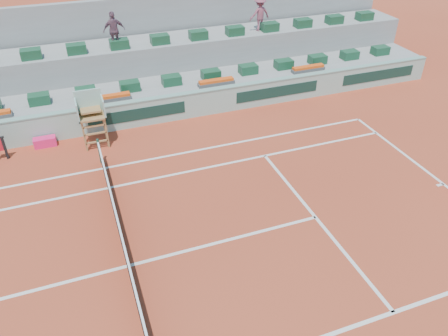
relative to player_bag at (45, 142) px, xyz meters
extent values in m
plane|color=#9E351E|center=(2.07, -8.07, -0.20)|extent=(90.00, 90.00, 0.00)
cube|color=gray|center=(2.07, 2.63, 0.40)|extent=(36.00, 4.00, 1.20)
cube|color=gray|center=(2.07, 4.23, 1.10)|extent=(36.00, 2.40, 2.60)
cube|color=gray|center=(2.07, 5.83, 2.00)|extent=(36.00, 0.40, 4.40)
cube|color=#FC206B|center=(0.00, 0.00, 0.00)|extent=(0.91, 0.40, 0.40)
imported|color=#704A5A|center=(3.93, 3.65, 3.28)|extent=(1.06, 0.50, 1.76)
imported|color=#8A4555|center=(11.58, 3.90, 3.27)|extent=(1.20, 0.77, 1.75)
cube|color=silver|center=(13.96, -8.07, -0.20)|extent=(0.12, 10.97, 0.01)
cube|color=silver|center=(2.07, -2.58, -0.20)|extent=(23.77, 0.12, 0.01)
cube|color=silver|center=(2.07, -3.95, -0.20)|extent=(23.77, 0.12, 0.01)
cube|color=silver|center=(8.47, -8.07, -0.20)|extent=(0.12, 8.23, 0.01)
cube|color=silver|center=(2.07, -8.07, -0.20)|extent=(12.80, 0.12, 0.01)
cube|color=silver|center=(13.81, -8.07, -0.20)|extent=(0.30, 0.12, 0.01)
cube|color=black|center=(2.07, -8.07, 0.26)|extent=(0.03, 11.87, 0.92)
cube|color=white|center=(2.07, -8.07, 0.75)|extent=(0.06, 11.87, 0.07)
cylinder|color=#1B402D|center=(2.07, -2.13, 0.35)|extent=(0.10, 0.10, 1.10)
cube|color=#95BBAC|center=(2.07, 0.43, 0.40)|extent=(36.00, 0.30, 1.20)
cube|color=gray|center=(2.07, 0.43, 1.03)|extent=(36.00, 0.34, 0.06)
cube|color=#12332A|center=(4.07, 0.27, 0.45)|extent=(4.40, 0.02, 0.56)
cube|color=#12332A|center=(11.07, 0.27, 0.45)|extent=(4.40, 0.02, 0.56)
cube|color=#12332A|center=(17.07, 0.27, 0.45)|extent=(4.40, 0.02, 0.56)
cube|color=olive|center=(1.62, -1.02, 0.47)|extent=(0.08, 0.08, 1.35)
cube|color=olive|center=(2.52, -1.02, 0.47)|extent=(0.08, 0.08, 1.35)
cube|color=olive|center=(1.62, -0.32, 0.47)|extent=(0.08, 0.08, 1.35)
cube|color=olive|center=(2.52, -0.32, 0.47)|extent=(0.08, 0.08, 1.35)
cube|color=olive|center=(2.07, -0.67, 1.19)|extent=(1.10, 0.90, 0.08)
cube|color=#95BBAC|center=(2.07, -0.29, 1.70)|extent=(1.10, 0.08, 1.00)
cube|color=#95BBAC|center=(1.55, -0.67, 1.55)|extent=(0.06, 0.90, 0.80)
cube|color=#95BBAC|center=(2.59, -0.67, 1.55)|extent=(0.06, 0.90, 0.80)
cube|color=olive|center=(2.07, -0.57, 1.43)|extent=(0.80, 0.60, 0.08)
cube|color=olive|center=(2.07, -1.02, 0.15)|extent=(0.90, 0.08, 0.06)
cube|color=olive|center=(2.07, -1.02, 0.55)|extent=(0.90, 0.08, 0.06)
cube|color=olive|center=(2.07, -1.02, 0.90)|extent=(0.90, 0.08, 0.06)
cube|color=#17472B|center=(0.07, 1.73, 1.22)|extent=(0.90, 0.60, 0.44)
cube|color=#17472B|center=(2.07, 1.73, 1.22)|extent=(0.90, 0.60, 0.44)
cube|color=#17472B|center=(4.07, 1.73, 1.22)|extent=(0.90, 0.60, 0.44)
cube|color=#17472B|center=(6.07, 1.73, 1.22)|extent=(0.90, 0.60, 0.44)
cube|color=#17472B|center=(8.07, 1.73, 1.22)|extent=(0.90, 0.60, 0.44)
cube|color=#17472B|center=(10.07, 1.73, 1.22)|extent=(0.90, 0.60, 0.44)
cube|color=#17472B|center=(12.07, 1.73, 1.22)|extent=(0.90, 0.60, 0.44)
cube|color=#17472B|center=(14.07, 1.73, 1.22)|extent=(0.90, 0.60, 0.44)
cube|color=#17472B|center=(16.07, 1.73, 1.22)|extent=(0.90, 0.60, 0.44)
cube|color=#17472B|center=(18.07, 1.73, 1.22)|extent=(0.90, 0.60, 0.44)
cube|color=#17472B|center=(0.07, 3.63, 2.62)|extent=(0.90, 0.60, 0.44)
cube|color=#17472B|center=(2.07, 3.63, 2.62)|extent=(0.90, 0.60, 0.44)
cube|color=#17472B|center=(4.07, 3.63, 2.62)|extent=(0.90, 0.60, 0.44)
cube|color=#17472B|center=(6.07, 3.63, 2.62)|extent=(0.90, 0.60, 0.44)
cube|color=#17472B|center=(8.07, 3.63, 2.62)|extent=(0.90, 0.60, 0.44)
cube|color=#17472B|center=(10.07, 3.63, 2.62)|extent=(0.90, 0.60, 0.44)
cube|color=#17472B|center=(12.07, 3.63, 2.62)|extent=(0.90, 0.60, 0.44)
cube|color=#17472B|center=(14.07, 3.63, 2.62)|extent=(0.90, 0.60, 0.44)
cube|color=#17472B|center=(16.07, 3.63, 2.62)|extent=(0.90, 0.60, 0.44)
cube|color=#17472B|center=(18.07, 3.63, 2.62)|extent=(0.90, 0.60, 0.44)
cube|color=#4F4F4F|center=(3.07, 0.93, 1.08)|extent=(1.80, 0.36, 0.16)
cube|color=#E44C13|center=(3.07, 0.93, 1.22)|extent=(1.70, 0.32, 0.12)
cube|color=#4F4F4F|center=(8.07, 0.93, 1.08)|extent=(1.80, 0.36, 0.16)
cube|color=#E44C13|center=(8.07, 0.93, 1.22)|extent=(1.70, 0.32, 0.12)
cube|color=#4F4F4F|center=(13.07, 0.93, 1.08)|extent=(1.80, 0.36, 0.16)
cube|color=#E44C13|center=(13.07, 0.93, 1.22)|extent=(1.70, 0.32, 0.12)
cube|color=black|center=(-1.48, -0.49, 0.30)|extent=(0.10, 0.10, 1.00)
camera|label=1|loc=(1.64, -17.57, 9.59)|focal=35.00mm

